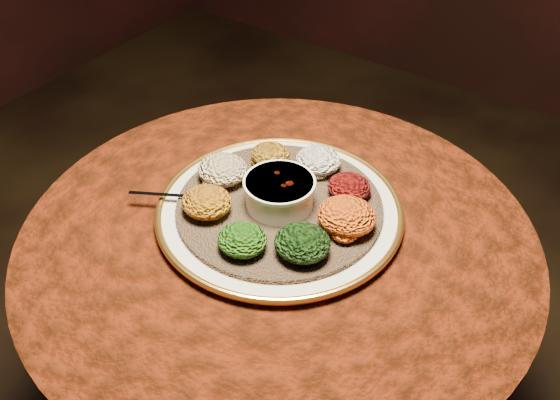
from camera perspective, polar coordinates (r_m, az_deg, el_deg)
The scene contains 13 objects.
table at distance 1.29m, azimuth -0.19°, elevation -8.81°, with size 0.96×0.96×0.73m.
platter at distance 1.18m, azimuth -0.05°, elevation -0.98°, with size 0.58×0.58×0.02m.
injera at distance 1.18m, azimuth -0.05°, elevation -0.58°, with size 0.39×0.39×0.01m, color brown.
stew_bowl at distance 1.15m, azimuth -0.05°, elevation 0.83°, with size 0.13×0.13×0.06m.
spoon at distance 1.20m, azimuth -8.47°, elevation 0.35°, with size 0.13×0.08×0.01m.
portion_ayib at distance 1.25m, azimuth 3.53°, elevation 3.65°, with size 0.09×0.09×0.04m, color white.
portion_kitfo at distance 1.19m, azimuth 6.32°, elevation 1.21°, with size 0.08×0.08×0.04m, color black.
portion_tikil at distance 1.12m, azimuth 6.11°, elevation -1.46°, with size 0.11×0.10×0.05m, color #C07B10.
portion_gomen at distance 1.06m, azimuth 2.05°, elevation -3.93°, with size 0.10×0.09×0.05m, color black.
portion_mixveg at distance 1.07m, azimuth -3.47°, elevation -3.65°, with size 0.09×0.08×0.04m, color maroon.
portion_kik at distance 1.15m, azimuth -6.71°, elevation -0.19°, with size 0.09×0.09×0.05m, color #AD660F.
portion_timatim at distance 1.22m, azimuth -5.27°, elevation 2.79°, with size 0.10×0.10×0.05m, color maroon.
portion_shiro at distance 1.27m, azimuth -0.88°, elevation 4.18°, with size 0.08×0.08×0.04m, color #A06C13.
Camera 1 is at (0.48, -0.70, 1.52)m, focal length 40.00 mm.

